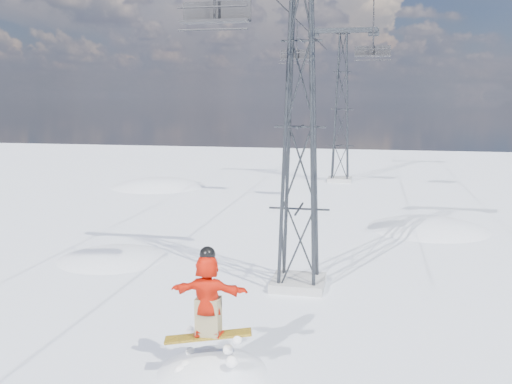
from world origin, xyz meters
TOP-DOWN VIEW (x-y plane):
  - snow_terrain at (-4.77, 21.24)m, footprint 39.00×37.00m
  - lift_tower_near at (0.80, 8.00)m, footprint 5.20×1.80m
  - lift_tower_far at (0.80, 33.00)m, footprint 5.20×1.80m
  - haul_cables at (0.80, 19.50)m, footprint 4.46×51.00m
  - lift_chair_near at (-1.40, 5.67)m, footprint 2.03×0.58m
  - lift_chair_mid at (3.00, 22.28)m, footprint 1.97×0.57m
  - lift_chair_far at (-1.40, 23.70)m, footprint 2.01×0.58m

SIDE VIEW (x-z plane):
  - snow_terrain at x=-4.77m, z-range -20.59..1.41m
  - lift_tower_near at x=0.80m, z-range -0.24..11.18m
  - lift_tower_far at x=0.80m, z-range -0.24..11.18m
  - lift_chair_near at x=-1.40m, z-range 7.57..10.09m
  - lift_chair_far at x=-1.40m, z-range 7.60..10.10m
  - lift_chair_mid at x=3.00m, z-range 7.67..10.11m
  - haul_cables at x=0.80m, z-range 10.82..10.88m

